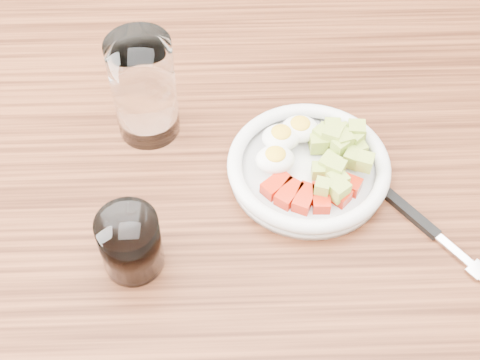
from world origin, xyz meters
The scene contains 5 objects.
dining_table centered at (0.00, 0.00, 0.67)m, with size 1.50×0.90×0.77m.
bowl centered at (0.08, 0.04, 0.79)m, with size 0.21×0.21×0.05m.
fork centered at (0.21, -0.05, 0.77)m, with size 0.13×0.16×0.01m.
water_glass centered at (-0.13, 0.13, 0.84)m, with size 0.08×0.08×0.15m, color white.
coffee_glass centered at (-0.14, -0.08, 0.81)m, with size 0.07×0.07×0.08m.
Camera 1 is at (-0.03, -0.48, 1.44)m, focal length 50.00 mm.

